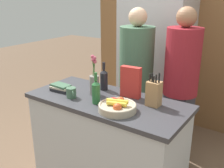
{
  "coord_description": "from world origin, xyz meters",
  "views": [
    {
      "loc": [
        1.27,
        -1.75,
        1.8
      ],
      "look_at": [
        0.0,
        0.08,
        1.02
      ],
      "focal_mm": 42.0,
      "sensor_mm": 36.0,
      "label": 1
    }
  ],
  "objects_px": {
    "knife_block": "(154,93)",
    "coffee_mug": "(71,93)",
    "fruit_bowl": "(117,106)",
    "flower_vase": "(94,82)",
    "person_in_blue": "(181,81)",
    "refrigerator": "(155,59)",
    "bottle_vinegar": "(104,79)",
    "cereal_box": "(131,82)",
    "person_at_sink": "(136,76)",
    "book_stack": "(61,88)",
    "bottle_oil": "(96,91)"
  },
  "relations": [
    {
      "from": "coffee_mug",
      "to": "bottle_oil",
      "type": "height_order",
      "value": "bottle_oil"
    },
    {
      "from": "person_at_sink",
      "to": "coffee_mug",
      "type": "bearing_deg",
      "value": -112.62
    },
    {
      "from": "flower_vase",
      "to": "bottle_vinegar",
      "type": "height_order",
      "value": "flower_vase"
    },
    {
      "from": "knife_block",
      "to": "flower_vase",
      "type": "xyz_separation_m",
      "value": [
        -0.56,
        -0.09,
        0.01
      ]
    },
    {
      "from": "refrigerator",
      "to": "coffee_mug",
      "type": "relative_size",
      "value": 16.66
    },
    {
      "from": "bottle_vinegar",
      "to": "book_stack",
      "type": "bearing_deg",
      "value": -141.22
    },
    {
      "from": "refrigerator",
      "to": "person_in_blue",
      "type": "height_order",
      "value": "refrigerator"
    },
    {
      "from": "knife_block",
      "to": "coffee_mug",
      "type": "relative_size",
      "value": 2.51
    },
    {
      "from": "bottle_oil",
      "to": "fruit_bowl",
      "type": "bearing_deg",
      "value": -6.07
    },
    {
      "from": "fruit_bowl",
      "to": "bottle_oil",
      "type": "height_order",
      "value": "bottle_oil"
    },
    {
      "from": "cereal_box",
      "to": "person_at_sink",
      "type": "distance_m",
      "value": 0.55
    },
    {
      "from": "refrigerator",
      "to": "coffee_mug",
      "type": "xyz_separation_m",
      "value": [
        -0.09,
        -1.53,
        -0.02
      ]
    },
    {
      "from": "cereal_box",
      "to": "bottle_vinegar",
      "type": "bearing_deg",
      "value": 176.99
    },
    {
      "from": "cereal_box",
      "to": "coffee_mug",
      "type": "height_order",
      "value": "cereal_box"
    },
    {
      "from": "fruit_bowl",
      "to": "cereal_box",
      "type": "relative_size",
      "value": 1.08
    },
    {
      "from": "knife_block",
      "to": "person_in_blue",
      "type": "relative_size",
      "value": 0.17
    },
    {
      "from": "refrigerator",
      "to": "bottle_vinegar",
      "type": "xyz_separation_m",
      "value": [
        0.03,
        -1.2,
        0.04
      ]
    },
    {
      "from": "coffee_mug",
      "to": "book_stack",
      "type": "relative_size",
      "value": 0.55
    },
    {
      "from": "refrigerator",
      "to": "bottle_vinegar",
      "type": "relative_size",
      "value": 7.03
    },
    {
      "from": "cereal_box",
      "to": "person_at_sink",
      "type": "xyz_separation_m",
      "value": [
        -0.22,
        0.49,
        -0.11
      ]
    },
    {
      "from": "fruit_bowl",
      "to": "person_in_blue",
      "type": "height_order",
      "value": "person_in_blue"
    },
    {
      "from": "cereal_box",
      "to": "person_at_sink",
      "type": "bearing_deg",
      "value": 114.28
    },
    {
      "from": "flower_vase",
      "to": "bottle_vinegar",
      "type": "bearing_deg",
      "value": 92.14
    },
    {
      "from": "coffee_mug",
      "to": "bottle_vinegar",
      "type": "bearing_deg",
      "value": 70.63
    },
    {
      "from": "bottle_oil",
      "to": "bottle_vinegar",
      "type": "xyz_separation_m",
      "value": [
        -0.14,
        0.31,
        0.0
      ]
    },
    {
      "from": "book_stack",
      "to": "bottle_vinegar",
      "type": "height_order",
      "value": "bottle_vinegar"
    },
    {
      "from": "fruit_bowl",
      "to": "knife_block",
      "type": "height_order",
      "value": "knife_block"
    },
    {
      "from": "fruit_bowl",
      "to": "book_stack",
      "type": "distance_m",
      "value": 0.71
    },
    {
      "from": "person_in_blue",
      "to": "refrigerator",
      "type": "bearing_deg",
      "value": 146.73
    },
    {
      "from": "refrigerator",
      "to": "flower_vase",
      "type": "xyz_separation_m",
      "value": [
        0.03,
        -1.35,
        0.05
      ]
    },
    {
      "from": "cereal_box",
      "to": "book_stack",
      "type": "xyz_separation_m",
      "value": [
        -0.63,
        -0.24,
        -0.11
      ]
    },
    {
      "from": "knife_block",
      "to": "cereal_box",
      "type": "bearing_deg",
      "value": 167.76
    },
    {
      "from": "refrigerator",
      "to": "bottle_vinegar",
      "type": "bearing_deg",
      "value": -88.68
    },
    {
      "from": "fruit_bowl",
      "to": "book_stack",
      "type": "xyz_separation_m",
      "value": [
        -0.7,
        0.08,
        -0.01
      ]
    },
    {
      "from": "knife_block",
      "to": "bottle_oil",
      "type": "bearing_deg",
      "value": -150.82
    },
    {
      "from": "knife_block",
      "to": "flower_vase",
      "type": "relative_size",
      "value": 0.77
    },
    {
      "from": "coffee_mug",
      "to": "book_stack",
      "type": "bearing_deg",
      "value": 159.1
    },
    {
      "from": "refrigerator",
      "to": "flower_vase",
      "type": "relative_size",
      "value": 5.12
    },
    {
      "from": "book_stack",
      "to": "person_in_blue",
      "type": "height_order",
      "value": "person_in_blue"
    },
    {
      "from": "refrigerator",
      "to": "flower_vase",
      "type": "height_order",
      "value": "refrigerator"
    },
    {
      "from": "flower_vase",
      "to": "coffee_mug",
      "type": "relative_size",
      "value": 3.26
    },
    {
      "from": "fruit_bowl",
      "to": "flower_vase",
      "type": "distance_m",
      "value": 0.42
    },
    {
      "from": "flower_vase",
      "to": "person_at_sink",
      "type": "relative_size",
      "value": 0.23
    },
    {
      "from": "flower_vase",
      "to": "coffee_mug",
      "type": "xyz_separation_m",
      "value": [
        -0.12,
        -0.18,
        -0.08
      ]
    },
    {
      "from": "flower_vase",
      "to": "person_in_blue",
      "type": "distance_m",
      "value": 0.9
    },
    {
      "from": "cereal_box",
      "to": "knife_block",
      "type": "bearing_deg",
      "value": -12.24
    },
    {
      "from": "bottle_oil",
      "to": "coffee_mug",
      "type": "bearing_deg",
      "value": -174.18
    },
    {
      "from": "fruit_bowl",
      "to": "knife_block",
      "type": "bearing_deg",
      "value": 54.19
    },
    {
      "from": "fruit_bowl",
      "to": "bottle_vinegar",
      "type": "distance_m",
      "value": 0.51
    },
    {
      "from": "cereal_box",
      "to": "coffee_mug",
      "type": "distance_m",
      "value": 0.54
    }
  ]
}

